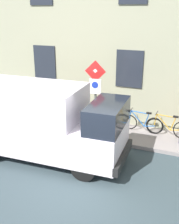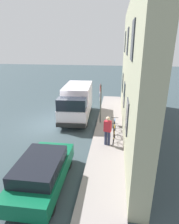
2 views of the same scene
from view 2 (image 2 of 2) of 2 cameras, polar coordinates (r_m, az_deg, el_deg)
ground_plane at (r=13.96m, az=-11.88°, el=-4.10°), size 80.00×80.00×0.00m
sidewalk_slab at (r=13.17m, az=5.87°, el=-4.94°), size 1.84×16.34×0.14m
building_facade at (r=12.09m, az=12.66°, el=11.77°), size 0.75×14.34×7.93m
sign_post_stacked at (r=13.31m, az=3.27°, el=4.46°), size 0.17×0.56×2.82m
delivery_van at (r=14.82m, az=-3.83°, el=3.24°), size 2.26×5.42×2.50m
parked_hatchback at (r=8.23m, az=-14.18°, el=-17.03°), size 1.80×4.02×1.38m
bicycle_orange at (r=11.38m, az=7.43°, el=-6.76°), size 0.46×1.71×0.89m
bicycle_blue at (r=12.29m, az=7.51°, el=-4.64°), size 0.46×1.71×0.89m
pedestrian at (r=10.61m, az=5.48°, el=-5.39°), size 0.45×0.35×1.72m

